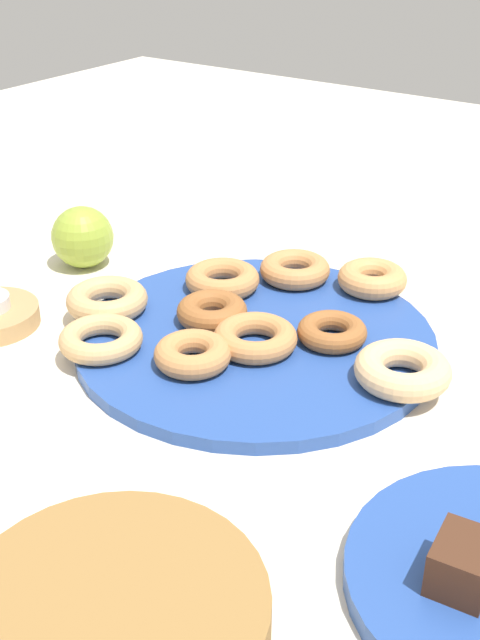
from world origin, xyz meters
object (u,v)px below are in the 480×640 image
(donut_4, at_px, (107,300))
(apple, at_px, (83,237))
(donut_6, at_px, (212,312))
(donut_7, at_px, (255,338))
(donut_1, at_px, (193,354))
(brownie_far, at_px, (463,563))
(donut_0, at_px, (222,279))
(donut_9, at_px, (332,332))
(donut_8, at_px, (295,269))
(donut_2, at_px, (372,279))
(donut_plate, at_px, (255,339))
(donut_3, at_px, (101,339))
(donut_5, at_px, (404,368))

(donut_4, distance_m, apple, 0.17)
(donut_6, height_order, donut_7, donut_6)
(donut_1, relative_size, brownie_far, 1.59)
(donut_0, xyz_separation_m, donut_6, (-0.04, 0.07, 0.00))
(donut_0, bearing_deg, donut_9, 168.42)
(donut_7, relative_size, donut_8, 1.03)
(donut_6, height_order, apple, apple)
(donut_2, xyz_separation_m, donut_4, (0.23, 0.22, -0.00))
(donut_2, distance_m, apple, 0.38)
(donut_plate, distance_m, brownie_far, 0.39)
(donut_0, height_order, apple, apple)
(donut_0, bearing_deg, apple, 6.22)
(donut_1, bearing_deg, donut_plate, -100.03)
(donut_3, bearing_deg, donut_7, -144.87)
(donut_2, xyz_separation_m, donut_6, (0.11, 0.18, -0.00))
(donut_0, distance_m, donut_6, 0.08)
(apple, bearing_deg, donut_2, -160.74)
(donut_plate, distance_m, donut_3, 0.17)
(donut_4, distance_m, donut_5, 0.35)
(donut_3, bearing_deg, brownie_far, 167.32)
(apple, bearing_deg, donut_1, 154.59)
(donut_1, height_order, donut_8, same)
(donut_3, xyz_separation_m, donut_9, (-0.19, -0.15, -0.00))
(donut_3, xyz_separation_m, donut_5, (-0.29, -0.12, 0.00))
(donut_3, relative_size, donut_9, 1.18)
(donut_plate, bearing_deg, brownie_far, 145.57)
(donut_2, height_order, apple, apple)
(donut_1, distance_m, donut_8, 0.23)
(donut_3, relative_size, donut_7, 0.99)
(donut_plate, distance_m, donut_4, 0.18)
(donut_3, xyz_separation_m, apple, (0.19, -0.17, 0.01))
(donut_7, xyz_separation_m, donut_8, (0.05, -0.17, 0.00))
(donut_8, distance_m, donut_9, 0.16)
(donut_0, height_order, donut_4, same)
(donut_7, bearing_deg, brownie_far, 147.52)
(donut_8, bearing_deg, brownie_far, 134.56)
(donut_7, xyz_separation_m, apple, (0.32, -0.07, 0.01))
(donut_4, height_order, apple, apple)
(donut_3, distance_m, donut_6, 0.13)
(donut_2, distance_m, brownie_far, 0.47)
(donut_plate, xyz_separation_m, donut_9, (-0.08, -0.03, 0.02))
(brownie_far, bearing_deg, donut_0, -34.77)
(donut_1, xyz_separation_m, donut_7, (-0.03, -0.06, -0.00))
(donut_plate, height_order, donut_8, donut_8)
(donut_6, bearing_deg, donut_5, -177.42)
(donut_7, xyz_separation_m, brownie_far, (-0.30, 0.19, 0.01))
(donut_plate, distance_m, donut_6, 0.06)
(donut_plate, height_order, donut_4, donut_4)
(donut_3, relative_size, donut_6, 1.12)
(donut_4, distance_m, brownie_far, 0.52)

